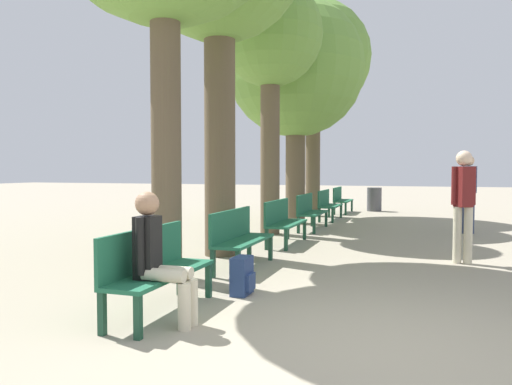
% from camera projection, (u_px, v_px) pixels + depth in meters
% --- Properties ---
extents(ground_plane, '(80.00, 80.00, 0.00)m').
position_uv_depth(ground_plane, '(382.00, 353.00, 3.91)').
color(ground_plane, gray).
extents(bench_row_0, '(0.45, 1.56, 0.85)m').
position_uv_depth(bench_row_0, '(154.00, 265.00, 4.97)').
color(bench_row_0, '#1E6042').
rests_on(bench_row_0, ground_plane).
extents(bench_row_1, '(0.45, 1.56, 0.85)m').
position_uv_depth(bench_row_1, '(238.00, 235.00, 7.26)').
color(bench_row_1, '#1E6042').
rests_on(bench_row_1, ground_plane).
extents(bench_row_2, '(0.45, 1.56, 0.85)m').
position_uv_depth(bench_row_2, '(282.00, 219.00, 9.55)').
color(bench_row_2, '#1E6042').
rests_on(bench_row_2, ground_plane).
extents(bench_row_3, '(0.45, 1.56, 0.85)m').
position_uv_depth(bench_row_3, '(309.00, 209.00, 11.84)').
color(bench_row_3, '#1E6042').
rests_on(bench_row_3, ground_plane).
extents(bench_row_4, '(0.45, 1.56, 0.85)m').
position_uv_depth(bench_row_4, '(328.00, 203.00, 14.13)').
color(bench_row_4, '#1E6042').
rests_on(bench_row_4, ground_plane).
extents(bench_row_5, '(0.45, 1.56, 0.85)m').
position_uv_depth(bench_row_5, '(341.00, 198.00, 16.42)').
color(bench_row_5, '#1E6042').
rests_on(bench_row_5, ground_plane).
extents(tree_row_2, '(2.32, 2.32, 5.57)m').
position_uv_depth(tree_row_2, '(270.00, 40.00, 10.92)').
color(tree_row_2, brown).
rests_on(tree_row_2, ground_plane).
extents(tree_row_3, '(3.62, 3.62, 5.92)m').
position_uv_depth(tree_row_3, '(296.00, 70.00, 13.14)').
color(tree_row_3, brown).
rests_on(tree_row_3, ground_plane).
extents(tree_row_4, '(3.49, 3.49, 6.59)m').
position_uv_depth(tree_row_4, '(313.00, 59.00, 15.22)').
color(tree_row_4, brown).
rests_on(tree_row_4, ground_plane).
extents(person_seated, '(0.58, 0.33, 1.24)m').
position_uv_depth(person_seated, '(158.00, 255.00, 4.60)').
color(person_seated, beige).
rests_on(person_seated, ground_plane).
extents(backpack, '(0.22, 0.33, 0.44)m').
position_uv_depth(backpack, '(242.00, 276.00, 5.73)').
color(backpack, navy).
rests_on(backpack, ground_plane).
extents(pedestrian_near, '(0.36, 0.24, 1.75)m').
position_uv_depth(pedestrian_near, '(468.00, 189.00, 11.13)').
color(pedestrian_near, '#384260').
rests_on(pedestrian_near, ground_plane).
extents(pedestrian_mid, '(0.35, 0.30, 1.72)m').
position_uv_depth(pedestrian_mid, '(463.00, 199.00, 7.58)').
color(pedestrian_mid, beige).
rests_on(pedestrian_mid, ground_plane).
extents(trash_bin, '(0.49, 0.49, 0.81)m').
position_uv_depth(trash_bin, '(374.00, 199.00, 17.14)').
color(trash_bin, '#4C4C51').
rests_on(trash_bin, ground_plane).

